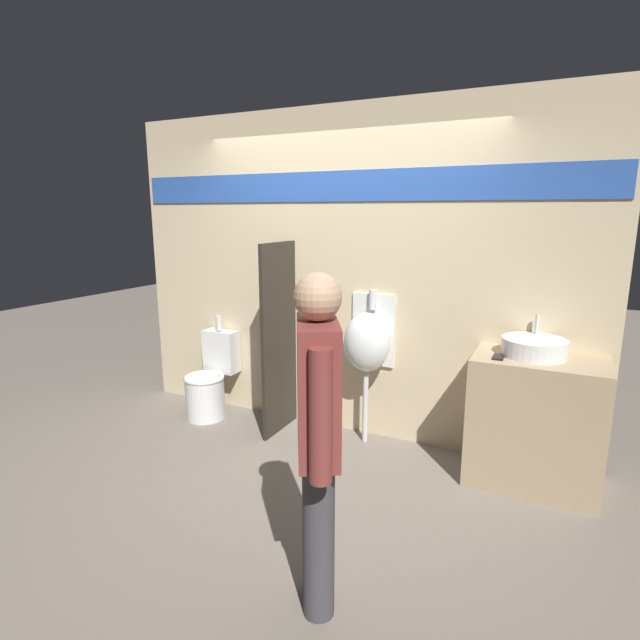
# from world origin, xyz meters

# --- Properties ---
(ground_plane) EXTENTS (16.00, 16.00, 0.00)m
(ground_plane) POSITION_xyz_m (0.00, 0.00, 0.00)
(ground_plane) COLOR #70665B
(display_wall) EXTENTS (4.10, 0.07, 2.70)m
(display_wall) POSITION_xyz_m (0.00, 0.60, 1.36)
(display_wall) COLOR beige
(display_wall) RESTS_ON ground_plane
(sink_counter) EXTENTS (0.86, 0.52, 0.91)m
(sink_counter) POSITION_xyz_m (1.57, 0.31, 0.45)
(sink_counter) COLOR tan
(sink_counter) RESTS_ON ground_plane
(sink_basin) EXTENTS (0.43, 0.43, 0.26)m
(sink_basin) POSITION_xyz_m (1.52, 0.36, 0.97)
(sink_basin) COLOR silver
(sink_basin) RESTS_ON sink_counter
(cell_phone) EXTENTS (0.07, 0.14, 0.01)m
(cell_phone) POSITION_xyz_m (1.32, 0.21, 0.92)
(cell_phone) COLOR black
(cell_phone) RESTS_ON sink_counter
(divider_near_counter) EXTENTS (0.03, 0.53, 1.63)m
(divider_near_counter) POSITION_xyz_m (-0.45, 0.31, 0.81)
(divider_near_counter) COLOR #28231E
(divider_near_counter) RESTS_ON ground_plane
(urinal_near_counter) EXTENTS (0.38, 0.31, 1.26)m
(urinal_near_counter) POSITION_xyz_m (0.30, 0.42, 0.85)
(urinal_near_counter) COLOR silver
(urinal_near_counter) RESTS_ON ground_plane
(toilet) EXTENTS (0.37, 0.53, 0.92)m
(toilet) POSITION_xyz_m (-1.20, 0.29, 0.32)
(toilet) COLOR silver
(toilet) RESTS_ON ground_plane
(person_in_vest) EXTENTS (0.36, 0.51, 1.62)m
(person_in_vest) POSITION_xyz_m (0.72, -1.32, 0.89)
(person_in_vest) COLOR #3D3D42
(person_in_vest) RESTS_ON ground_plane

